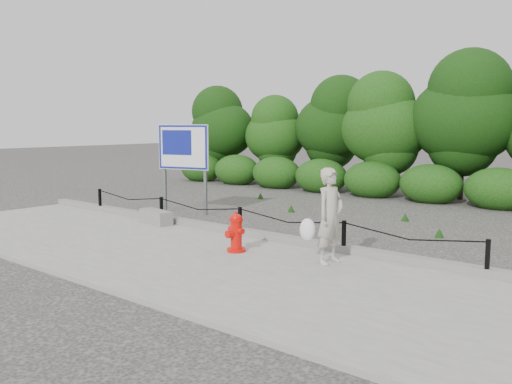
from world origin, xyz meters
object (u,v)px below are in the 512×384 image
object	(u,v)px
fire_hydrant	(236,233)
pedestrian	(329,217)
concrete_block	(156,217)
advertising_sign	(183,151)

from	to	relation	value
fire_hydrant	pedestrian	size ratio (longest dim) A/B	0.46
pedestrian	fire_hydrant	bearing A→B (deg)	108.79
concrete_block	advertising_sign	xyz separation A→B (m)	(-0.86, 1.71, 1.45)
fire_hydrant	concrete_block	world-z (taller)	fire_hydrant
fire_hydrant	advertising_sign	world-z (taller)	advertising_sign
pedestrian	advertising_sign	world-z (taller)	advertising_sign
fire_hydrant	advertising_sign	distance (m)	5.09
fire_hydrant	concrete_block	bearing A→B (deg)	175.40
advertising_sign	concrete_block	bearing A→B (deg)	-79.35
concrete_block	advertising_sign	world-z (taller)	advertising_sign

